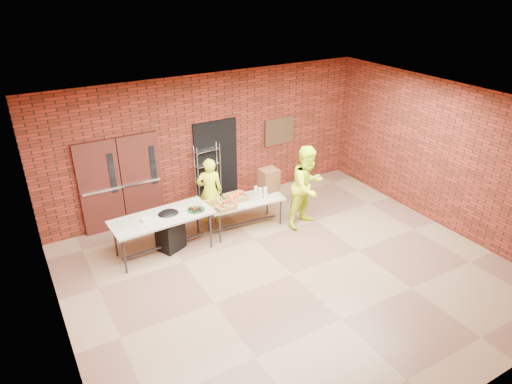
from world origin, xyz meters
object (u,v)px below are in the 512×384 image
wire_rack (208,177)px  volunteer_man (307,186)px  coffee_dispenser (269,180)px  table_left (162,219)px  volunteer_woman (210,191)px  covered_grill (170,230)px  table_right (245,202)px

wire_rack → volunteer_man: 2.43m
coffee_dispenser → volunteer_man: bearing=-50.0°
wire_rack → table_left: (-1.64, -1.34, -0.05)m
volunteer_woman → covered_grill: bearing=46.8°
covered_grill → wire_rack: bearing=16.5°
wire_rack → covered_grill: size_ratio=1.79×
table_right → wire_rack: bearing=105.6°
coffee_dispenser → covered_grill: bearing=-177.3°
coffee_dispenser → volunteer_woman: 1.36m
table_left → volunteer_woman: size_ratio=1.31×
table_left → volunteer_man: bearing=-12.2°
wire_rack → covered_grill: wire_rack is taller
wire_rack → volunteer_man: size_ratio=0.86×
coffee_dispenser → covered_grill: 2.51m
wire_rack → covered_grill: (-1.48, -1.29, -0.36)m
table_left → covered_grill: size_ratio=2.28×
wire_rack → volunteer_woman: wire_rack is taller
volunteer_woman → volunteer_man: bearing=167.4°
table_left → table_right: 1.90m
table_left → table_right: bearing=-2.4°
volunteer_man → coffee_dispenser: bearing=115.9°
covered_grill → volunteer_woman: size_ratio=0.58×
table_left → covered_grill: 0.35m
wire_rack → table_right: (0.26, -1.32, -0.16)m
table_left → covered_grill: covered_grill is taller
table_right → covered_grill: 1.75m
covered_grill → volunteer_woman: volunteer_woman is taller
covered_grill → volunteer_woman: (1.20, 0.60, 0.33)m
volunteer_man → covered_grill: bearing=155.3°
coffee_dispenser → covered_grill: (-2.46, -0.12, -0.51)m
coffee_dispenser → table_right: bearing=-168.3°
wire_rack → table_left: wire_rack is taller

